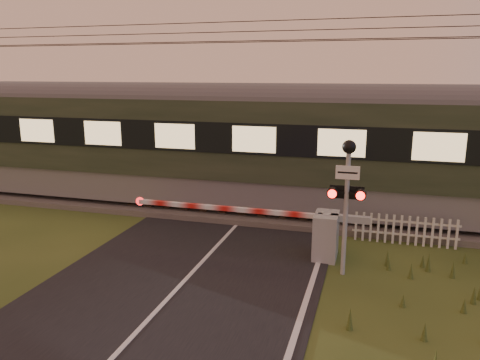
% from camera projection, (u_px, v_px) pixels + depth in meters
% --- Properties ---
extents(ground, '(160.00, 160.00, 0.00)m').
position_uv_depth(ground, '(170.00, 297.00, 9.72)').
color(ground, '#2F4219').
rests_on(ground, ground).
extents(road, '(6.00, 140.00, 0.03)m').
position_uv_depth(road, '(166.00, 302.00, 9.49)').
color(road, black).
rests_on(road, ground).
extents(track_bed, '(140.00, 3.40, 0.39)m').
position_uv_depth(track_bed, '(250.00, 209.00, 15.78)').
color(track_bed, '#47423D').
rests_on(track_bed, ground).
extents(overhead_wires, '(120.00, 0.62, 0.62)m').
position_uv_depth(overhead_wires, '(251.00, 34.00, 14.50)').
color(overhead_wires, black).
rests_on(overhead_wires, ground).
extents(boom_gate, '(6.30, 0.89, 1.19)m').
position_uv_depth(boom_gate, '(316.00, 232.00, 11.73)').
color(boom_gate, gray).
rests_on(boom_gate, ground).
extents(crossing_signal, '(0.80, 0.34, 3.13)m').
position_uv_depth(crossing_signal, '(347.00, 184.00, 10.36)').
color(crossing_signal, gray).
rests_on(crossing_signal, ground).
extents(picket_fence, '(2.78, 0.07, 0.81)m').
position_uv_depth(picket_fence, '(405.00, 230.00, 12.62)').
color(picket_fence, silver).
rests_on(picket_fence, ground).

